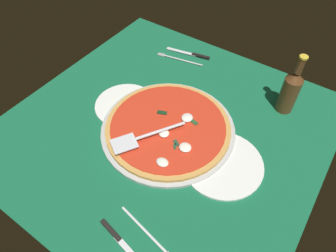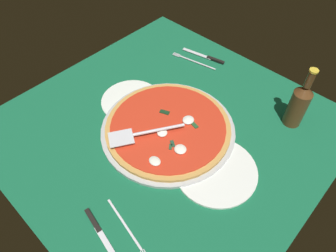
# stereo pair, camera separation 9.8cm
# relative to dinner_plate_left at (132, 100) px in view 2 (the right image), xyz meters

# --- Properties ---
(ground_plane) EXTENTS (0.98, 0.98, 0.01)m
(ground_plane) POSITION_rel_dinner_plate_left_xyz_m (0.17, -0.00, -0.01)
(ground_plane) COLOR #155F3C
(checker_pattern) EXTENTS (0.98, 0.98, 0.00)m
(checker_pattern) POSITION_rel_dinner_plate_left_xyz_m (0.17, -0.00, -0.01)
(checker_pattern) COLOR silver
(checker_pattern) RESTS_ON ground_plane
(pizza_pan) EXTENTS (0.43, 0.43, 0.01)m
(pizza_pan) POSITION_rel_dinner_plate_left_xyz_m (0.19, -0.01, 0.00)
(pizza_pan) COLOR #B5B9BA
(pizza_pan) RESTS_ON ground_plane
(dinner_plate_left) EXTENTS (0.21, 0.21, 0.01)m
(dinner_plate_left) POSITION_rel_dinner_plate_left_xyz_m (0.00, 0.00, 0.00)
(dinner_plate_left) COLOR white
(dinner_plate_left) RESTS_ON ground_plane
(dinner_plate_right) EXTENTS (0.24, 0.24, 0.01)m
(dinner_plate_right) POSITION_rel_dinner_plate_left_xyz_m (0.39, -0.03, 0.00)
(dinner_plate_right) COLOR white
(dinner_plate_right) RESTS_ON ground_plane
(pizza) EXTENTS (0.40, 0.40, 0.03)m
(pizza) POSITION_rel_dinner_plate_left_xyz_m (0.19, -0.01, 0.02)
(pizza) COLOR #CA9448
(pizza) RESTS_ON pizza_pan
(pizza_server) EXTENTS (0.15, 0.22, 0.01)m
(pizza_server) POSITION_rel_dinner_plate_left_xyz_m (0.16, -0.10, 0.04)
(pizza_server) COLOR silver
(pizza_server) RESTS_ON pizza
(place_setting_near) EXTENTS (0.22, 0.17, 0.01)m
(place_setting_near) POSITION_rel_dinner_plate_left_xyz_m (0.31, -0.35, -0.00)
(place_setting_near) COLOR white
(place_setting_near) RESTS_ON ground_plane
(place_setting_far) EXTENTS (0.20, 0.14, 0.01)m
(place_setting_far) POSITION_rel_dinner_plate_left_xyz_m (0.03, 0.35, -0.00)
(place_setting_far) COLOR white
(place_setting_far) RESTS_ON ground_plane
(beer_bottle) EXTENTS (0.06, 0.06, 0.22)m
(beer_bottle) POSITION_rel_dinner_plate_left_xyz_m (0.46, 0.30, 0.08)
(beer_bottle) COLOR #55341A
(beer_bottle) RESTS_ON ground_plane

